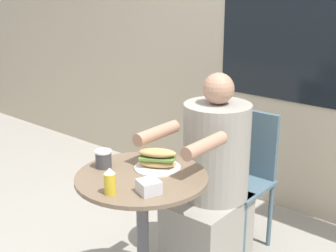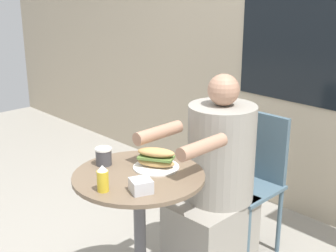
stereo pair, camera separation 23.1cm
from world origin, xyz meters
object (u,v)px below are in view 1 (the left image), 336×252
(seated_diner, at_px, (211,189))
(sandwich_on_plate, at_px, (158,160))
(cafe_table, at_px, (142,214))
(condiment_bottle, at_px, (110,181))
(drink_cup, at_px, (103,159))
(diner_chair, at_px, (244,167))

(seated_diner, distance_m, sandwich_on_plate, 0.50)
(cafe_table, xyz_separation_m, seated_diner, (0.05, 0.52, -0.04))
(seated_diner, bearing_deg, condiment_bottle, 87.29)
(cafe_table, relative_size, seated_diner, 0.64)
(seated_diner, relative_size, sandwich_on_plate, 5.08)
(cafe_table, relative_size, condiment_bottle, 6.08)
(drink_cup, xyz_separation_m, condiment_bottle, (0.24, -0.18, 0.01))
(seated_diner, height_order, drink_cup, seated_diner)
(diner_chair, bearing_deg, drink_cup, 72.92)
(drink_cup, bearing_deg, cafe_table, 13.02)
(cafe_table, xyz_separation_m, diner_chair, (0.05, 0.87, -0.02))
(seated_diner, xyz_separation_m, condiment_bottle, (-0.02, -0.75, 0.30))
(cafe_table, bearing_deg, drink_cup, -166.98)
(cafe_table, height_order, condiment_bottle, condiment_bottle)
(cafe_table, distance_m, sandwich_on_plate, 0.28)
(cafe_table, relative_size, drink_cup, 8.40)
(diner_chair, bearing_deg, cafe_table, 85.61)
(cafe_table, distance_m, seated_diner, 0.52)
(cafe_table, distance_m, diner_chair, 0.87)
(diner_chair, relative_size, condiment_bottle, 7.07)
(sandwich_on_plate, distance_m, condiment_bottle, 0.35)
(cafe_table, bearing_deg, diner_chair, 86.98)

